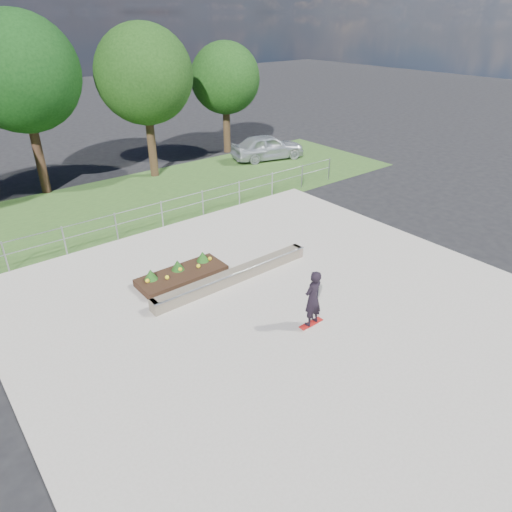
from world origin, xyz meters
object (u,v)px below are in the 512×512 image
(grind_ledge, at_px, (234,276))
(planter_bed, at_px, (181,274))
(skateboarder, at_px, (313,298))
(parked_car, at_px, (268,147))

(grind_ledge, xyz_separation_m, planter_bed, (-1.26, 1.26, -0.02))
(grind_ledge, distance_m, skateboarder, 3.45)
(skateboarder, distance_m, parked_car, 17.08)
(planter_bed, bearing_deg, grind_ledge, -44.90)
(grind_ledge, xyz_separation_m, skateboarder, (0.30, -3.36, 0.72))
(planter_bed, xyz_separation_m, parked_car, (11.53, 9.25, 0.51))
(grind_ledge, distance_m, planter_bed, 1.78)
(planter_bed, xyz_separation_m, skateboarder, (1.56, -4.62, 0.74))
(grind_ledge, height_order, skateboarder, skateboarder)
(planter_bed, bearing_deg, skateboarder, -71.31)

